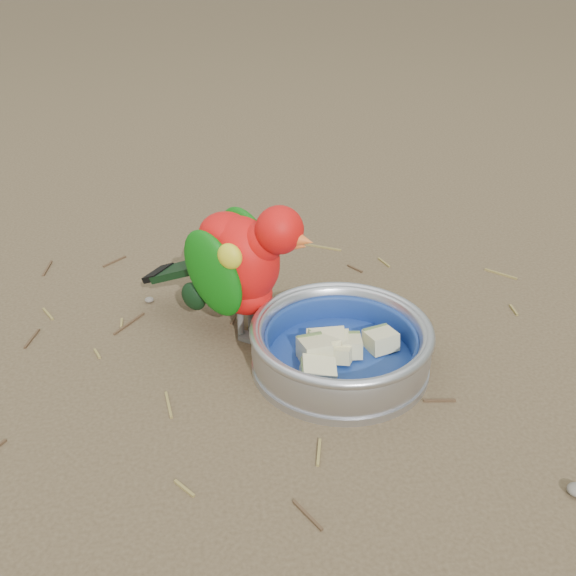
{
  "coord_description": "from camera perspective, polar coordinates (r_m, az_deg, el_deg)",
  "views": [
    {
      "loc": [
        -0.08,
        -0.56,
        0.49
      ],
      "look_at": [
        -0.0,
        0.14,
        0.08
      ],
      "focal_mm": 40.0,
      "sensor_mm": 36.0,
      "label": 1
    }
  ],
  "objects": [
    {
      "name": "bowl_wall",
      "position": [
        0.79,
        4.73,
        -4.81
      ],
      "size": [
        0.22,
        0.22,
        0.04
      ],
      "primitive_type": null,
      "color": "#B2B2BA",
      "rests_on": "food_bowl"
    },
    {
      "name": "ground_debris",
      "position": [
        0.76,
        4.38,
        -9.54
      ],
      "size": [
        0.9,
        0.8,
        0.01
      ],
      "primitive_type": null,
      "color": "olive",
      "rests_on": "ground"
    },
    {
      "name": "food_bowl",
      "position": [
        0.81,
        4.64,
        -6.55
      ],
      "size": [
        0.22,
        0.22,
        0.02
      ],
      "primitive_type": "cylinder",
      "color": "#B2B2BA",
      "rests_on": "ground"
    },
    {
      "name": "ground",
      "position": [
        0.75,
        1.4,
        -10.85
      ],
      "size": [
        60.0,
        60.0,
        0.0
      ],
      "primitive_type": "plane",
      "color": "brown"
    },
    {
      "name": "lory_parrot",
      "position": [
        0.83,
        -4.19,
        1.48
      ],
      "size": [
        0.25,
        0.22,
        0.19
      ],
      "primitive_type": null,
      "rotation": [
        0.0,
        0.0,
        -2.17
      ],
      "color": "red",
      "rests_on": "ground"
    },
    {
      "name": "fruit_wedges",
      "position": [
        0.79,
        4.71,
        -5.22
      ],
      "size": [
        0.13,
        0.13,
        0.03
      ],
      "primitive_type": null,
      "color": "beige",
      "rests_on": "food_bowl"
    }
  ]
}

